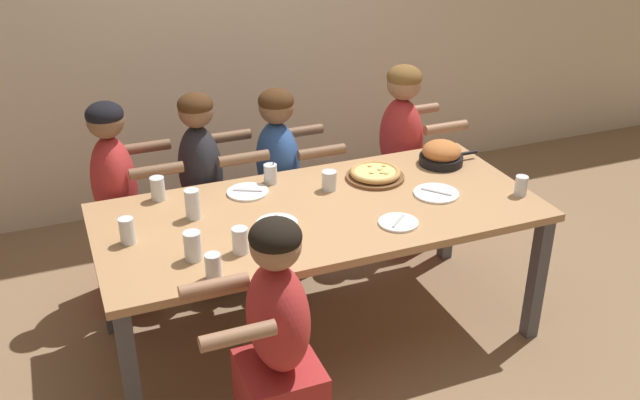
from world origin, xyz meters
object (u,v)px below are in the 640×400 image
(drinking_glass_b, at_px, (193,204))
(pizza_board_main, at_px, (375,174))
(empty_plate_d, at_px, (436,193))
(drinking_glass_d, at_px, (240,242))
(empty_plate_c, at_px, (398,223))
(diner_far_left, at_px, (119,214))
(diner_far_midleft, at_px, (204,201))
(empty_plate_a, at_px, (277,223))
(drinking_glass_h, at_px, (213,267))
(cocktail_glass_blue, at_px, (270,175))
(empty_plate_b, at_px, (248,192))
(drinking_glass_e, at_px, (158,190))
(drinking_glass_f, at_px, (193,248))
(skillet_bowl, at_px, (441,154))
(drinking_glass_a, at_px, (127,231))
(drinking_glass_c, at_px, (329,181))
(diner_far_center, at_px, (279,189))
(diner_far_right, at_px, (400,164))
(drinking_glass_g, at_px, (521,187))
(diner_near_midleft, at_px, (278,354))

(drinking_glass_b, bearing_deg, pizza_board_main, 4.49)
(empty_plate_d, relative_size, drinking_glass_d, 1.96)
(empty_plate_c, distance_m, diner_far_left, 1.57)
(pizza_board_main, xyz_separation_m, empty_plate_c, (-0.12, -0.50, -0.02))
(empty_plate_c, distance_m, diner_far_midleft, 1.25)
(empty_plate_a, height_order, empty_plate_c, same)
(drinking_glass_h, bearing_deg, cocktail_glass_blue, 57.24)
(empty_plate_b, bearing_deg, drinking_glass_e, 167.36)
(pizza_board_main, xyz_separation_m, drinking_glass_e, (-1.13, 0.18, 0.03))
(empty_plate_c, bearing_deg, drinking_glass_f, 177.40)
(cocktail_glass_blue, relative_size, diner_far_midleft, 0.11)
(empty_plate_d, relative_size, cocktail_glass_blue, 1.80)
(diner_far_left, bearing_deg, cocktail_glass_blue, 66.31)
(skillet_bowl, bearing_deg, drinking_glass_f, -162.00)
(drinking_glass_b, height_order, drinking_glass_e, drinking_glass_b)
(skillet_bowl, height_order, drinking_glass_a, skillet_bowl)
(drinking_glass_b, bearing_deg, diner_far_midleft, 73.33)
(empty_plate_a, xyz_separation_m, empty_plate_c, (0.54, -0.21, 0.00))
(empty_plate_a, xyz_separation_m, drinking_glass_c, (0.38, 0.26, 0.04))
(drinking_glass_b, relative_size, drinking_glass_f, 1.12)
(drinking_glass_h, height_order, diner_far_center, diner_far_center)
(drinking_glass_b, distance_m, diner_far_right, 1.57)
(empty_plate_b, distance_m, drinking_glass_f, 0.68)
(drinking_glass_f, relative_size, diner_far_center, 0.12)
(drinking_glass_d, bearing_deg, pizza_board_main, 28.09)
(drinking_glass_a, relative_size, drinking_glass_e, 1.02)
(drinking_glass_g, bearing_deg, diner_near_midleft, -162.00)
(cocktail_glass_blue, relative_size, drinking_glass_e, 1.08)
(skillet_bowl, relative_size, empty_plate_b, 1.65)
(empty_plate_d, distance_m, cocktail_glass_blue, 0.87)
(cocktail_glass_blue, relative_size, diner_near_midleft, 0.11)
(drinking_glass_b, bearing_deg, skillet_bowl, 4.71)
(diner_far_right, bearing_deg, drinking_glass_g, 10.84)
(empty_plate_c, bearing_deg, drinking_glass_b, 154.65)
(drinking_glass_f, bearing_deg, empty_plate_d, 7.16)
(empty_plate_b, height_order, diner_far_midleft, diner_far_midleft)
(cocktail_glass_blue, distance_m, diner_near_midleft, 1.18)
(diner_far_midleft, xyz_separation_m, diner_near_midleft, (-0.04, -1.44, -0.02))
(drinking_glass_b, bearing_deg, empty_plate_c, -25.35)
(empty_plate_c, relative_size, drinking_glass_h, 1.68)
(skillet_bowl, bearing_deg, diner_far_left, 165.25)
(skillet_bowl, distance_m, diner_far_midleft, 1.37)
(drinking_glass_d, height_order, diner_near_midleft, diner_near_midleft)
(drinking_glass_g, bearing_deg, diner_far_right, 100.84)
(diner_far_right, bearing_deg, drinking_glass_b, -68.10)
(diner_far_right, bearing_deg, diner_far_left, -90.00)
(empty_plate_d, height_order, diner_near_midleft, diner_near_midleft)
(empty_plate_c, height_order, empty_plate_d, same)
(diner_near_midleft, bearing_deg, drinking_glass_c, -33.40)
(drinking_glass_f, xyz_separation_m, diner_near_midleft, (0.22, -0.48, -0.28))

